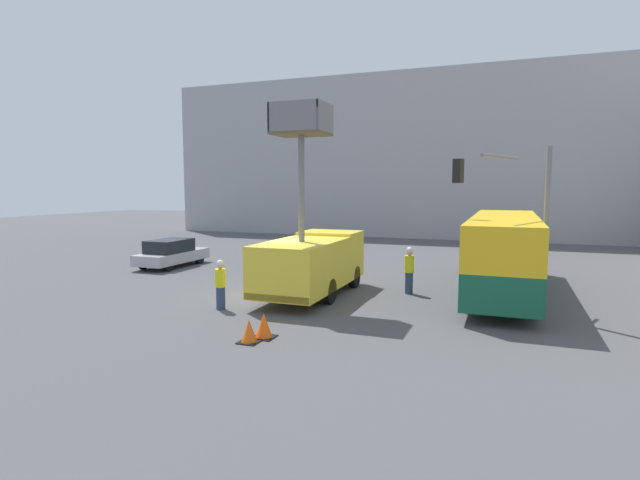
# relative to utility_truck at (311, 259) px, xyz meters

# --- Properties ---
(ground_plane) EXTENTS (120.00, 120.00, 0.00)m
(ground_plane) POSITION_rel_utility_truck_xyz_m (-1.37, -0.60, -1.53)
(ground_plane) COLOR #4C4C4F
(building_backdrop_far) EXTENTS (44.00, 10.00, 14.14)m
(building_backdrop_far) POSITION_rel_utility_truck_xyz_m (-1.37, 29.02, 5.55)
(building_backdrop_far) COLOR #9E9EA3
(building_backdrop_far) RESTS_ON ground_plane
(utility_truck) EXTENTS (2.51, 6.56, 7.44)m
(utility_truck) POSITION_rel_utility_truck_xyz_m (0.00, 0.00, 0.00)
(utility_truck) COLOR yellow
(utility_truck) RESTS_ON ground_plane
(city_bus) EXTENTS (2.54, 11.67, 3.18)m
(city_bus) POSITION_rel_utility_truck_xyz_m (7.20, 3.37, 0.34)
(city_bus) COLOR #145638
(city_bus) RESTS_ON ground_plane
(traffic_light_pole) EXTENTS (3.32, 3.07, 5.73)m
(traffic_light_pole) POSITION_rel_utility_truck_xyz_m (7.40, 0.37, 2.36)
(traffic_light_pole) COLOR slate
(traffic_light_pole) RESTS_ON ground_plane
(road_worker_near_truck) EXTENTS (0.38, 0.38, 1.80)m
(road_worker_near_truck) POSITION_rel_utility_truck_xyz_m (-2.22, -3.22, -0.63)
(road_worker_near_truck) COLOR navy
(road_worker_near_truck) RESTS_ON ground_plane
(road_worker_directing) EXTENTS (0.38, 0.38, 1.94)m
(road_worker_directing) POSITION_rel_utility_truck_xyz_m (3.60, 1.84, -0.54)
(road_worker_directing) COLOR navy
(road_worker_directing) RESTS_ON ground_plane
(traffic_cone_near_truck) EXTENTS (0.64, 0.64, 0.73)m
(traffic_cone_near_truck) POSITION_rel_utility_truck_xyz_m (0.78, -5.71, -1.18)
(traffic_cone_near_truck) COLOR black
(traffic_cone_near_truck) RESTS_ON ground_plane
(traffic_cone_mid_road) EXTENTS (0.58, 0.58, 0.66)m
(traffic_cone_mid_road) POSITION_rel_utility_truck_xyz_m (0.60, -6.26, -1.22)
(traffic_cone_mid_road) COLOR black
(traffic_cone_mid_road) RESTS_ON ground_plane
(parked_car_curbside) EXTENTS (1.86, 4.52, 1.52)m
(parked_car_curbside) POSITION_rel_utility_truck_xyz_m (-10.00, 4.20, -0.76)
(parked_car_curbside) COLOR #A8A8B2
(parked_car_curbside) RESTS_ON ground_plane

